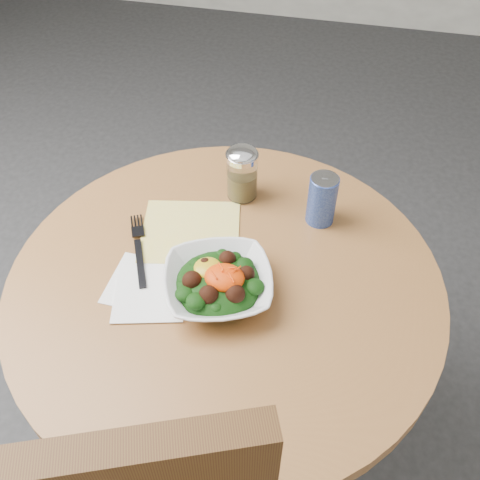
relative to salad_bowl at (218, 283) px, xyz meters
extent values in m
plane|color=#2A2A2C|center=(0.00, 0.04, -0.78)|extent=(6.00, 6.00, 0.00)
cylinder|color=black|center=(0.00, 0.04, -0.76)|extent=(0.52, 0.52, 0.03)
cylinder|color=black|center=(0.00, 0.04, -0.42)|extent=(0.10, 0.10, 0.71)
cylinder|color=#A6703C|center=(0.00, 0.04, -0.05)|extent=(0.90, 0.90, 0.04)
cube|color=yellow|center=(-0.11, 0.15, -0.03)|extent=(0.25, 0.24, 0.00)
cube|color=white|center=(-0.15, -0.01, -0.03)|extent=(0.14, 0.14, 0.00)
cube|color=white|center=(-0.13, -0.04, -0.03)|extent=(0.17, 0.17, 0.00)
imported|color=white|center=(0.00, 0.00, 0.00)|extent=(0.27, 0.27, 0.05)
ellipsoid|color=black|center=(0.00, 0.00, -0.01)|extent=(0.17, 0.17, 0.06)
ellipsoid|color=gold|center=(-0.02, 0.01, 0.02)|extent=(0.06, 0.06, 0.02)
ellipsoid|color=#EE3A05|center=(0.01, 0.00, 0.03)|extent=(0.08, 0.07, 0.04)
cube|color=black|center=(-0.18, 0.03, -0.02)|extent=(0.07, 0.13, 0.00)
cube|color=black|center=(-0.22, 0.13, -0.02)|extent=(0.06, 0.08, 0.00)
cylinder|color=silver|center=(-0.02, 0.30, 0.03)|extent=(0.07, 0.07, 0.11)
cylinder|color=#A8864E|center=(-0.02, 0.30, 0.00)|extent=(0.06, 0.06, 0.06)
cylinder|color=silver|center=(-0.02, 0.30, 0.09)|extent=(0.08, 0.08, 0.01)
ellipsoid|color=silver|center=(-0.02, 0.30, 0.09)|extent=(0.07, 0.07, 0.03)
cylinder|color=navy|center=(0.17, 0.26, 0.03)|extent=(0.06, 0.06, 0.12)
cylinder|color=silver|center=(0.17, 0.26, 0.09)|extent=(0.06, 0.06, 0.00)
cube|color=silver|center=(0.17, 0.27, 0.09)|extent=(0.02, 0.02, 0.00)
camera|label=1|loc=(0.20, -0.64, 0.82)|focal=40.00mm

